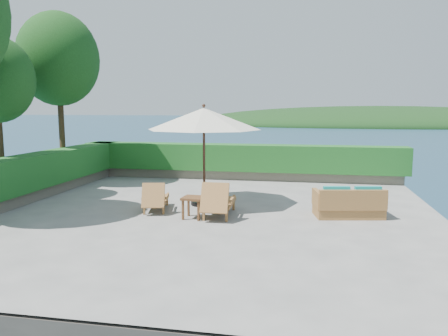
% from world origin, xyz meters
% --- Properties ---
extents(ground, '(12.00, 12.00, 0.00)m').
position_xyz_m(ground, '(0.00, 0.00, 0.00)').
color(ground, gray).
rests_on(ground, ground).
extents(foundation, '(12.00, 12.00, 3.00)m').
position_xyz_m(foundation, '(0.00, 0.00, -1.55)').
color(foundation, '#4E463E').
rests_on(foundation, ocean).
extents(ocean, '(600.00, 600.00, 0.00)m').
position_xyz_m(ocean, '(0.00, 0.00, -3.00)').
color(ocean, '#193B4E').
rests_on(ocean, ground).
extents(offshore_island, '(126.00, 57.60, 12.60)m').
position_xyz_m(offshore_island, '(25.00, 140.00, -3.00)').
color(offshore_island, black).
rests_on(offshore_island, ocean).
extents(planter_wall_far, '(12.00, 0.60, 0.36)m').
position_xyz_m(planter_wall_far, '(0.00, 5.60, 0.18)').
color(planter_wall_far, slate).
rests_on(planter_wall_far, ground).
extents(planter_wall_left, '(0.60, 12.00, 0.36)m').
position_xyz_m(planter_wall_left, '(-5.60, 0.00, 0.18)').
color(planter_wall_left, slate).
rests_on(planter_wall_left, ground).
extents(hedge_far, '(12.40, 0.90, 1.00)m').
position_xyz_m(hedge_far, '(0.00, 5.60, 0.85)').
color(hedge_far, '#154C19').
rests_on(hedge_far, planter_wall_far).
extents(hedge_left, '(0.90, 12.40, 1.00)m').
position_xyz_m(hedge_left, '(-5.60, 0.00, 0.85)').
color(hedge_left, '#154C19').
rests_on(hedge_left, planter_wall_left).
extents(tree_far, '(2.80, 2.80, 6.03)m').
position_xyz_m(tree_far, '(-6.00, 3.20, 4.40)').
color(tree_far, '#422D19').
rests_on(tree_far, ground).
extents(patio_umbrella, '(3.42, 3.42, 2.86)m').
position_xyz_m(patio_umbrella, '(-0.31, 0.99, 2.42)').
color(patio_umbrella, black).
rests_on(patio_umbrella, ground).
extents(lounge_left, '(0.88, 1.52, 0.82)m').
position_xyz_m(lounge_left, '(-1.42, -0.00, 0.34)').
color(lounge_left, olive).
rests_on(lounge_left, ground).
extents(lounge_right, '(0.78, 1.66, 0.95)m').
position_xyz_m(lounge_right, '(0.36, -0.30, 0.40)').
color(lounge_right, olive).
rests_on(lounge_right, ground).
extents(side_table, '(0.56, 0.56, 0.55)m').
position_xyz_m(side_table, '(-0.22, -0.60, 0.45)').
color(side_table, brown).
rests_on(side_table, ground).
extents(wicker_loveseat, '(1.83, 1.17, 0.83)m').
position_xyz_m(wicker_loveseat, '(3.62, 0.27, 0.32)').
color(wicker_loveseat, olive).
rests_on(wicker_loveseat, ground).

